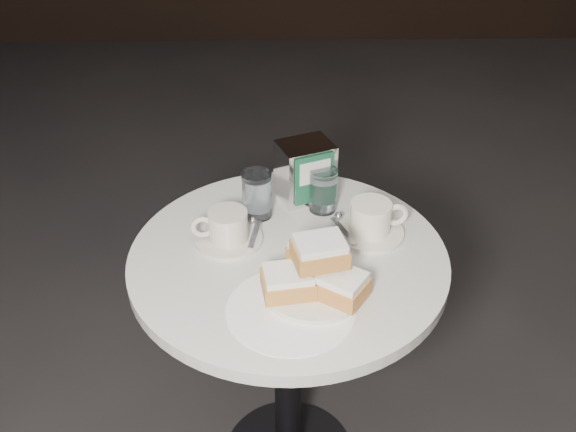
# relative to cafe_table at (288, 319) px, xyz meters

# --- Properties ---
(cafe_table) EXTENTS (0.70, 0.70, 0.74)m
(cafe_table) POSITION_rel_cafe_table_xyz_m (0.00, 0.00, 0.00)
(cafe_table) COLOR black
(cafe_table) RESTS_ON ground
(sugar_spill) EXTENTS (0.29, 0.29, 0.00)m
(sugar_spill) POSITION_rel_cafe_table_xyz_m (0.00, -0.18, 0.20)
(sugar_spill) COLOR white
(sugar_spill) RESTS_ON cafe_table
(beignet_plate) EXTENTS (0.23, 0.23, 0.13)m
(beignet_plate) POSITION_rel_cafe_table_xyz_m (0.05, -0.13, 0.25)
(beignet_plate) COLOR silver
(beignet_plate) RESTS_ON cafe_table
(coffee_cup_left) EXTENTS (0.17, 0.16, 0.08)m
(coffee_cup_left) POSITION_rel_cafe_table_xyz_m (-0.13, 0.05, 0.23)
(coffee_cup_left) COLOR beige
(coffee_cup_left) RESTS_ON cafe_table
(coffee_cup_right) EXTENTS (0.18, 0.18, 0.08)m
(coffee_cup_right) POSITION_rel_cafe_table_xyz_m (0.19, 0.07, 0.23)
(coffee_cup_right) COLOR silver
(coffee_cup_right) RESTS_ON cafe_table
(water_glass_left) EXTENTS (0.09, 0.09, 0.11)m
(water_glass_left) POSITION_rel_cafe_table_xyz_m (-0.07, 0.15, 0.25)
(water_glass_left) COLOR silver
(water_glass_left) RESTS_ON cafe_table
(water_glass_right) EXTENTS (0.07, 0.07, 0.11)m
(water_glass_right) POSITION_rel_cafe_table_xyz_m (0.09, 0.17, 0.25)
(water_glass_right) COLOR white
(water_glass_right) RESTS_ON cafe_table
(napkin_dispenser) EXTENTS (0.15, 0.14, 0.15)m
(napkin_dispenser) POSITION_rel_cafe_table_xyz_m (0.05, 0.23, 0.27)
(napkin_dispenser) COLOR silver
(napkin_dispenser) RESTS_ON cafe_table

